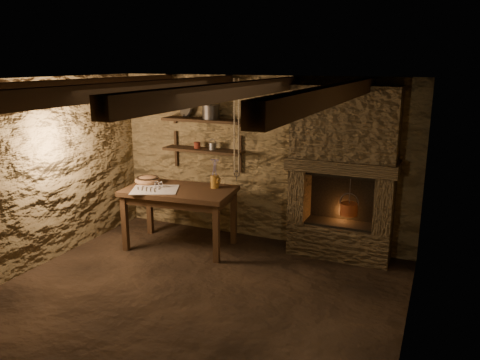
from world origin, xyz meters
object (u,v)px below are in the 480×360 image
at_px(work_table, 180,216).
at_px(red_pot, 349,208).
at_px(wooden_bowl, 148,180).
at_px(stoneware_jug, 215,176).
at_px(iron_stockpot, 211,113).

height_order(work_table, red_pot, red_pot).
bearing_deg(wooden_bowl, work_table, -7.18).
relative_size(stoneware_jug, wooden_bowl, 1.12).
bearing_deg(iron_stockpot, red_pot, -3.30).
relative_size(work_table, wooden_bowl, 4.30).
bearing_deg(wooden_bowl, red_pot, 9.18).
distance_m(wooden_bowl, red_pot, 2.88).
height_order(work_table, wooden_bowl, wooden_bowl).
distance_m(work_table, stoneware_jug, 0.76).
xyz_separation_m(work_table, red_pot, (2.26, 0.53, 0.25)).
distance_m(work_table, iron_stockpot, 1.55).
relative_size(work_table, iron_stockpot, 6.43).
bearing_deg(work_table, iron_stockpot, 68.65).
bearing_deg(stoneware_jug, work_table, -147.73).
height_order(wooden_bowl, red_pot, red_pot).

